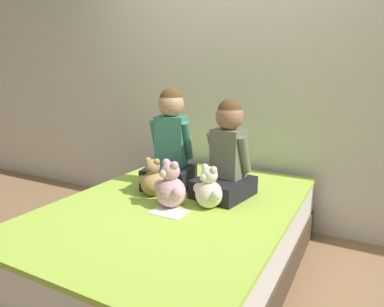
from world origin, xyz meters
TOP-DOWN VIEW (x-y plane):
  - ground_plane at (0.00, 0.00)m, footprint 14.00×14.00m
  - wall_behind_bed at (0.00, 1.06)m, footprint 8.00×0.06m
  - bed at (0.00, 0.00)m, footprint 1.41×1.95m
  - child_on_left at (-0.22, 0.29)m, footprint 0.38×0.39m
  - child_on_right at (0.22, 0.29)m, footprint 0.38×0.42m
  - teddy_bear_held_by_left_child at (-0.21, 0.05)m, footprint 0.22×0.16m
  - teddy_bear_held_by_right_child at (0.21, 0.03)m, footprint 0.21×0.17m
  - teddy_bear_between_children at (-0.00, -0.07)m, footprint 0.24×0.19m
  - sign_card at (0.04, -0.15)m, footprint 0.21×0.15m

SIDE VIEW (x-z plane):
  - ground_plane at x=0.00m, z-range 0.00..0.00m
  - bed at x=0.00m, z-range 0.00..0.48m
  - sign_card at x=0.04m, z-range 0.49..0.49m
  - teddy_bear_held_by_left_child at x=-0.21m, z-range 0.47..0.73m
  - teddy_bear_held_by_right_child at x=0.21m, z-range 0.46..0.73m
  - teddy_bear_between_children at x=0.00m, z-range 0.46..0.76m
  - child_on_right at x=0.22m, z-range 0.43..1.08m
  - child_on_left at x=-0.22m, z-range 0.43..1.14m
  - wall_behind_bed at x=0.00m, z-range 0.00..2.50m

